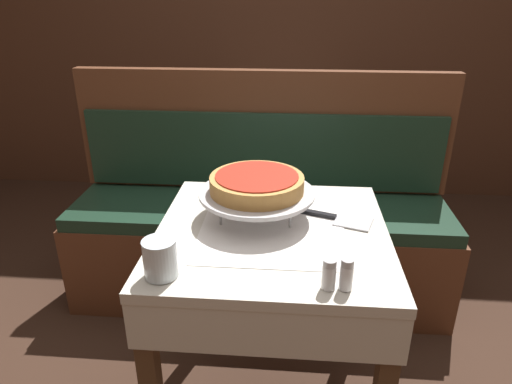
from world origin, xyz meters
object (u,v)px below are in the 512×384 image
object	(u,v)px
booth_bench	(260,233)
water_glass_near	(160,258)
pepper_shaker	(346,274)
napkin_holder	(260,177)
pizza_pan_stand	(257,194)
deep_dish_pizza	(257,183)
condiment_caddy	(285,98)
salt_shaker	(329,274)
dining_table_rear	(280,122)
dining_table_front	(272,261)
pizza_server	(333,217)

from	to	relation	value
booth_bench	water_glass_near	bearing A→B (deg)	-99.97
pepper_shaker	napkin_holder	distance (m)	0.62
pizza_pan_stand	deep_dish_pizza	xyz separation A→B (m)	(0.00, 0.00, 0.04)
pepper_shaker	napkin_holder	world-z (taller)	napkin_holder
condiment_caddy	pepper_shaker	bearing A→B (deg)	-84.47
water_glass_near	salt_shaker	world-z (taller)	water_glass_near
napkin_holder	booth_bench	bearing A→B (deg)	94.01
dining_table_rear	booth_bench	xyz separation A→B (m)	(-0.06, -0.87, -0.31)
deep_dish_pizza	napkin_holder	bearing A→B (deg)	91.99
pizza_pan_stand	deep_dish_pizza	bearing A→B (deg)	0.00
dining_table_front	salt_shaker	distance (m)	0.35
dining_table_front	booth_bench	world-z (taller)	booth_bench
booth_bench	pizza_server	xyz separation A→B (m)	(0.27, -0.64, 0.43)
dining_table_front	salt_shaker	world-z (taller)	salt_shaker
pizza_pan_stand	water_glass_near	bearing A→B (deg)	-122.09
water_glass_near	condiment_caddy	world-z (taller)	condiment_caddy
booth_bench	deep_dish_pizza	distance (m)	0.84
dining_table_front	pepper_shaker	xyz separation A→B (m)	(0.19, -0.28, 0.15)
pizza_server	booth_bench	bearing A→B (deg)	113.29
dining_table_front	salt_shaker	bearing A→B (deg)	-62.16
dining_table_front	condiment_caddy	world-z (taller)	condiment_caddy
pepper_shaker	booth_bench	bearing A→B (deg)	105.45
napkin_holder	dining_table_rear	bearing A→B (deg)	88.53
dining_table_front	condiment_caddy	xyz separation A→B (m)	(0.00, 1.64, 0.14)
dining_table_front	pizza_pan_stand	xyz separation A→B (m)	(-0.05, 0.08, 0.19)
deep_dish_pizza	water_glass_near	distance (m)	0.40
dining_table_front	water_glass_near	size ratio (longest dim) A/B	7.66
pizza_pan_stand	napkin_holder	bearing A→B (deg)	91.99
salt_shaker	napkin_holder	world-z (taller)	napkin_holder
pizza_server	dining_table_front	bearing A→B (deg)	-155.90
dining_table_rear	salt_shaker	xyz separation A→B (m)	(0.17, -1.87, 0.15)
deep_dish_pizza	water_glass_near	world-z (taller)	deep_dish_pizza
dining_table_front	water_glass_near	distance (m)	0.40
condiment_caddy	deep_dish_pizza	bearing A→B (deg)	-91.91
condiment_caddy	dining_table_front	bearing A→B (deg)	-90.03
dining_table_front	pepper_shaker	size ratio (longest dim) A/B	9.31
pepper_shaker	deep_dish_pizza	bearing A→B (deg)	124.05
pizza_server	dining_table_rear	bearing A→B (deg)	97.98
pizza_pan_stand	condiment_caddy	bearing A→B (deg)	88.09
dining_table_rear	condiment_caddy	world-z (taller)	condiment_caddy
deep_dish_pizza	water_glass_near	size ratio (longest dim) A/B	2.91
pepper_shaker	water_glass_near	bearing A→B (deg)	177.66
pizza_server	condiment_caddy	world-z (taller)	condiment_caddy
pizza_server	napkin_holder	world-z (taller)	napkin_holder
water_glass_near	pepper_shaker	bearing A→B (deg)	-2.34
dining_table_front	pizza_server	world-z (taller)	pizza_server
booth_bench	pizza_pan_stand	world-z (taller)	booth_bench
pizza_server	napkin_holder	size ratio (longest dim) A/B	2.63
deep_dish_pizza	napkin_holder	xyz separation A→B (m)	(-0.01, 0.22, -0.07)
pizza_server	condiment_caddy	xyz separation A→B (m)	(-0.18, 1.56, 0.02)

